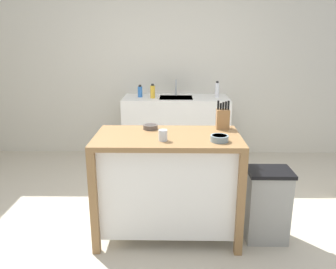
% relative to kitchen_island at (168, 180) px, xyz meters
% --- Properties ---
extents(ground_plane, '(6.71, 6.71, 0.00)m').
position_rel_kitchen_island_xyz_m(ground_plane, '(-0.16, 0.05, -0.50)').
color(ground_plane, '#BCB29E').
rests_on(ground_plane, ground).
extents(wall_back, '(5.71, 0.10, 2.60)m').
position_rel_kitchen_island_xyz_m(wall_back, '(-0.16, 2.24, 0.80)').
color(wall_back, beige).
rests_on(wall_back, ground).
extents(kitchen_island, '(1.19, 0.65, 0.90)m').
position_rel_kitchen_island_xyz_m(kitchen_island, '(0.00, 0.00, 0.00)').
color(kitchen_island, olive).
rests_on(kitchen_island, ground).
extents(knife_block, '(0.11, 0.09, 0.25)m').
position_rel_kitchen_island_xyz_m(knife_block, '(0.48, 0.22, 0.49)').
color(knife_block, '#9E7042').
rests_on(knife_block, kitchen_island).
extents(bowl_stoneware_deep, '(0.13, 0.13, 0.04)m').
position_rel_kitchen_island_xyz_m(bowl_stoneware_deep, '(-0.15, 0.20, 0.42)').
color(bowl_stoneware_deep, '#564C47').
rests_on(bowl_stoneware_deep, kitchen_island).
extents(bowl_ceramic_small, '(0.14, 0.14, 0.05)m').
position_rel_kitchen_island_xyz_m(bowl_ceramic_small, '(0.40, -0.16, 0.42)').
color(bowl_ceramic_small, gray).
rests_on(bowl_ceramic_small, kitchen_island).
extents(drinking_cup, '(0.07, 0.07, 0.09)m').
position_rel_kitchen_island_xyz_m(drinking_cup, '(-0.03, -0.15, 0.44)').
color(drinking_cup, silver).
rests_on(drinking_cup, kitchen_island).
extents(trash_bin, '(0.36, 0.28, 0.63)m').
position_rel_kitchen_island_xyz_m(trash_bin, '(0.84, -0.07, -0.19)').
color(trash_bin, gray).
rests_on(trash_bin, ground).
extents(sink_counter, '(1.42, 0.60, 0.89)m').
position_rel_kitchen_island_xyz_m(sink_counter, '(0.08, 1.89, -0.06)').
color(sink_counter, white).
rests_on(sink_counter, ground).
extents(sink_faucet, '(0.02, 0.02, 0.22)m').
position_rel_kitchen_island_xyz_m(sink_faucet, '(0.08, 2.03, 0.49)').
color(sink_faucet, '#B7BCC1').
rests_on(sink_faucet, sink_counter).
extents(bottle_spray_cleaner, '(0.06, 0.06, 0.19)m').
position_rel_kitchen_island_xyz_m(bottle_spray_cleaner, '(-0.23, 1.83, 0.47)').
color(bottle_spray_cleaner, yellow).
rests_on(bottle_spray_cleaner, sink_counter).
extents(bottle_dish_soap, '(0.06, 0.06, 0.17)m').
position_rel_kitchen_island_xyz_m(bottle_dish_soap, '(-0.40, 1.89, 0.46)').
color(bottle_dish_soap, blue).
rests_on(bottle_dish_soap, sink_counter).
extents(bottle_hand_soap, '(0.06, 0.06, 0.22)m').
position_rel_kitchen_island_xyz_m(bottle_hand_soap, '(0.63, 1.90, 0.48)').
color(bottle_hand_soap, white).
rests_on(bottle_hand_soap, sink_counter).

